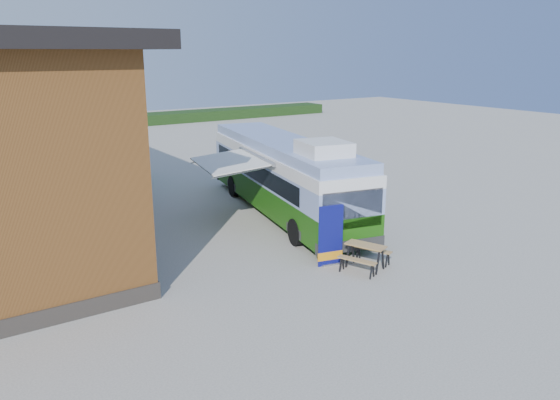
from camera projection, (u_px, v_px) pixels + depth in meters
ground at (333, 254)px, 19.37m from camera, size 100.00×100.00×0.00m
hedge at (154, 119)px, 54.02m from camera, size 40.00×3.00×1.00m
bus at (284, 173)px, 23.78m from camera, size 5.02×12.61×3.79m
awning at (233, 156)px, 22.42m from camera, size 3.20×4.37×0.50m
banner at (330, 241)px, 18.13m from camera, size 0.90×0.30×2.09m
picnic_table at (365, 251)px, 17.90m from camera, size 1.85×1.76×0.84m
person_a at (99, 201)px, 22.97m from camera, size 0.76×0.71×1.74m
person_b at (88, 191)px, 24.32m from camera, size 0.87×1.03×1.89m
slurry_tanker at (114, 162)px, 29.22m from camera, size 3.17×5.24×2.08m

